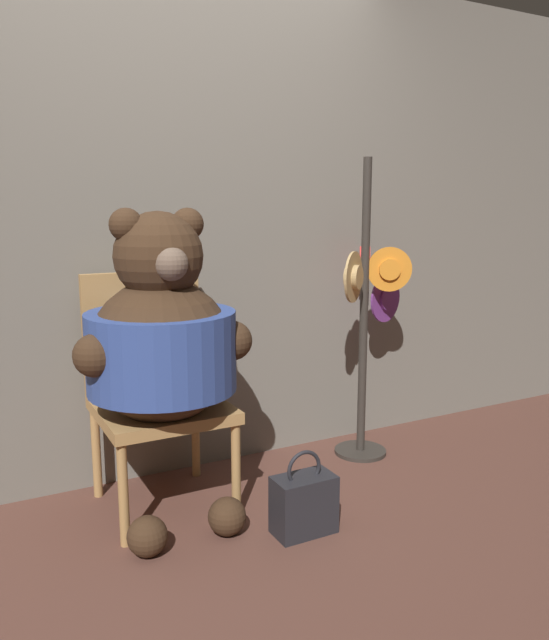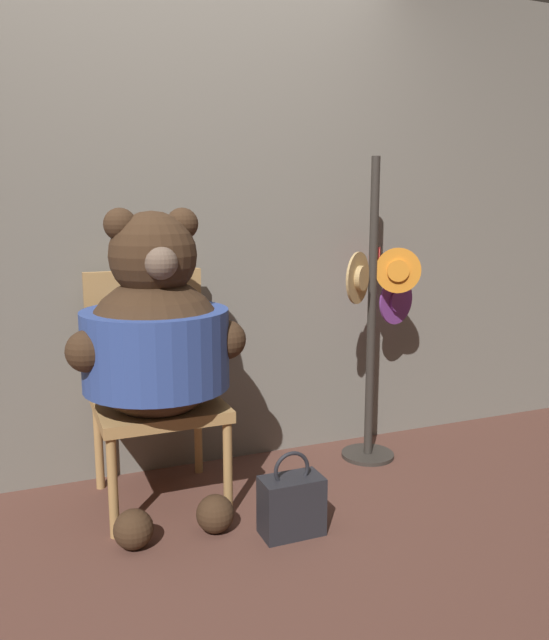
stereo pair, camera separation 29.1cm
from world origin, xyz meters
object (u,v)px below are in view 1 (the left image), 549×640
Objects in this scene: chair at (155,384)px; handbag_on_ground at (304,503)px; hat_display_rack at (368,314)px; teddy_bear at (162,342)px.

handbag_on_ground is (0.43, -0.58, -0.42)m from chair.
hat_display_rack is (1.16, -0.01, 0.23)m from chair.
hat_display_rack is at bearing 8.74° from teddy_bear.
hat_display_rack reaches higher than teddy_bear.
chair is at bearing 179.70° from hat_display_rack.
teddy_bear reaches higher than handbag_on_ground.
handbag_on_ground is at bearing -41.27° from teddy_bear.
teddy_bear is 0.88m from handbag_on_ground.
chair is 0.84m from handbag_on_ground.
teddy_bear is 0.84× the size of hat_display_rack.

